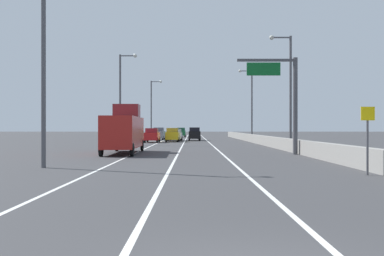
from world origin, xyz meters
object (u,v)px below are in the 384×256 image
(lamp_post_left_near, at_px, (49,48))
(car_green_2, at_px, (182,132))
(lamp_post_left_mid, at_px, (123,93))
(box_truck, at_px, (125,131))
(car_black_5, at_px, (195,134))
(lamp_post_right_second, at_px, (289,84))
(speed_advisory_sign, at_px, (368,135))
(overhead_sign_gantry, at_px, (287,93))
(lamp_post_right_third, at_px, (251,100))
(car_white_4, at_px, (177,135))
(car_yellow_3, at_px, (173,135))
(car_red_1, at_px, (153,135))
(car_gray_0, at_px, (160,134))
(lamp_post_left_far, at_px, (153,106))

(lamp_post_left_near, distance_m, car_green_2, 76.55)
(lamp_post_left_mid, xyz_separation_m, box_truck, (2.85, -17.88, -4.35))
(lamp_post_left_mid, relative_size, car_black_5, 2.37)
(lamp_post_left_near, bearing_deg, lamp_post_right_second, 50.21)
(speed_advisory_sign, bearing_deg, lamp_post_left_near, 166.24)
(overhead_sign_gantry, bearing_deg, car_black_5, 100.42)
(lamp_post_right_third, distance_m, lamp_post_left_near, 48.69)
(car_green_2, distance_m, car_white_4, 26.84)
(car_white_4, height_order, car_black_5, car_black_5)
(lamp_post_right_third, bearing_deg, car_yellow_3, -167.34)
(lamp_post_right_third, distance_m, car_red_1, 16.37)
(lamp_post_right_third, bearing_deg, car_green_2, 110.21)
(lamp_post_left_mid, relative_size, car_white_4, 2.56)
(overhead_sign_gantry, bearing_deg, lamp_post_right_third, 87.35)
(lamp_post_right_third, xyz_separation_m, car_green_2, (-11.16, 30.32, -5.18))
(lamp_post_right_second, distance_m, lamp_post_left_mid, 20.76)
(car_green_2, bearing_deg, speed_advisory_sign, -82.85)
(speed_advisory_sign, height_order, car_green_2, speed_advisory_sign)
(car_yellow_3, bearing_deg, lamp_post_left_near, -96.13)
(overhead_sign_gantry, bearing_deg, car_gray_0, 107.11)
(car_green_2, relative_size, car_white_4, 1.00)
(speed_advisory_sign, distance_m, car_red_1, 45.65)
(lamp_post_left_near, height_order, lamp_post_left_far, same)
(car_red_1, bearing_deg, lamp_post_left_mid, -107.68)
(lamp_post_left_near, bearing_deg, box_truck, 81.54)
(overhead_sign_gantry, height_order, lamp_post_left_near, lamp_post_left_near)
(lamp_post_right_second, relative_size, car_gray_0, 2.42)
(lamp_post_left_mid, relative_size, car_gray_0, 2.42)
(car_green_2, distance_m, box_truck, 63.03)
(lamp_post_right_second, xyz_separation_m, lamp_post_left_mid, (-17.49, 11.19, 0.00))
(car_red_1, bearing_deg, lamp_post_left_near, -92.77)
(overhead_sign_gantry, height_order, speed_advisory_sign, overhead_sign_gantry)
(lamp_post_right_second, distance_m, car_yellow_3, 26.72)
(lamp_post_left_mid, xyz_separation_m, car_red_1, (2.82, 8.85, -5.21))
(box_truck, bearing_deg, lamp_post_left_far, 92.22)
(overhead_sign_gantry, distance_m, box_truck, 13.15)
(car_black_5, bearing_deg, overhead_sign_gantry, -79.58)
(car_green_2, bearing_deg, lamp_post_left_near, -93.85)
(lamp_post_left_near, xyz_separation_m, lamp_post_left_mid, (-0.88, 31.13, 0.00))
(lamp_post_right_third, relative_size, car_red_1, 2.68)
(lamp_post_left_far, distance_m, car_green_2, 15.71)
(car_black_5, bearing_deg, car_gray_0, 145.12)
(overhead_sign_gantry, distance_m, car_red_1, 31.21)
(lamp_post_left_far, bearing_deg, lamp_post_right_third, -45.27)
(car_green_2, bearing_deg, box_truck, -92.87)
(car_gray_0, distance_m, car_red_1, 13.24)
(speed_advisory_sign, distance_m, lamp_post_right_third, 49.80)
(lamp_post_left_near, xyz_separation_m, box_truck, (1.97, 13.25, -4.35))
(speed_advisory_sign, distance_m, lamp_post_right_second, 24.11)
(lamp_post_left_mid, bearing_deg, car_gray_0, 82.69)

